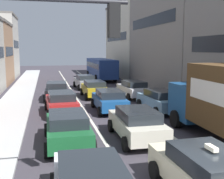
{
  "coord_description": "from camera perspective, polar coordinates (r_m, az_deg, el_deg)",
  "views": [
    {
      "loc": [
        -4.24,
        -6.02,
        4.24
      ],
      "look_at": [
        0.0,
        12.0,
        1.6
      ],
      "focal_mm": 45.21,
      "sensor_mm": 36.0,
      "label": 1
    }
  ],
  "objects": [
    {
      "name": "sidewalk_left",
      "position": [
        26.47,
        -18.4,
        -1.36
      ],
      "size": [
        2.6,
        64.0,
        0.14
      ],
      "primitive_type": "cube",
      "color": "#B4B4B4",
      "rests_on": "ground"
    },
    {
      "name": "lane_stripe_left",
      "position": [
        26.49,
        -7.56,
        -1.15
      ],
      "size": [
        0.16,
        60.0,
        0.01
      ],
      "primitive_type": "cube",
      "color": "silver",
      "rests_on": "ground"
    },
    {
      "name": "lane_stripe_right",
      "position": [
        27.03,
        -0.37,
        -0.9
      ],
      "size": [
        0.16,
        60.0,
        0.01
      ],
      "primitive_type": "cube",
      "color": "silver",
      "rests_on": "ground"
    },
    {
      "name": "building_row_right",
      "position": [
        32.5,
        12.79,
        10.51
      ],
      "size": [
        7.2,
        43.9,
        13.23
      ],
      "rotation": [
        0.0,
        0.0,
        -1.57
      ],
      "color": "beige",
      "rests_on": "ground"
    },
    {
      "name": "traffic_light_pole",
      "position": [
        7.01,
        -14.99,
        4.35
      ],
      "size": [
        3.58,
        0.38,
        5.5
      ],
      "color": "#2D2D33",
      "rests_on": "ground"
    },
    {
      "name": "taxi_centre_lane_front",
      "position": [
        8.64,
        18.65,
        -15.82
      ],
      "size": [
        2.1,
        4.32,
        1.66
      ],
      "rotation": [
        0.0,
        0.0,
        1.58
      ],
      "color": "beige",
      "rests_on": "ground"
    },
    {
      "name": "sedan_centre_lane_second",
      "position": [
        13.42,
        5.01,
        -6.79
      ],
      "size": [
        2.11,
        4.32,
        1.49
      ],
      "rotation": [
        0.0,
        0.0,
        1.56
      ],
      "color": "beige",
      "rests_on": "ground"
    },
    {
      "name": "wagon_left_lane_second",
      "position": [
        12.79,
        -8.97,
        -7.62
      ],
      "size": [
        2.07,
        4.3,
        1.49
      ],
      "rotation": [
        0.0,
        0.0,
        1.57
      ],
      "color": "#19592D",
      "rests_on": "ground"
    },
    {
      "name": "hatchback_centre_lane_third",
      "position": [
        19.43,
        -0.55,
        -2.09
      ],
      "size": [
        2.11,
        4.33,
        1.49
      ],
      "rotation": [
        0.0,
        0.0,
        1.56
      ],
      "color": "#194C8C",
      "rests_on": "ground"
    },
    {
      "name": "sedan_left_lane_third",
      "position": [
        18.86,
        -10.19,
        -2.54
      ],
      "size": [
        2.22,
        4.38,
        1.49
      ],
      "rotation": [
        0.0,
        0.0,
        1.62
      ],
      "color": "#A51E1E",
      "rests_on": "ground"
    },
    {
      "name": "coupe_centre_lane_fourth",
      "position": [
        25.13,
        -3.62,
        0.23
      ],
      "size": [
        2.09,
        4.32,
        1.49
      ],
      "rotation": [
        0.0,
        0.0,
        1.58
      ],
      "color": "#B29319",
      "rests_on": "ground"
    },
    {
      "name": "sedan_left_lane_fourth",
      "position": [
        24.51,
        -11.12,
        -0.11
      ],
      "size": [
        2.24,
        4.39,
        1.49
      ],
      "rotation": [
        0.0,
        0.0,
        1.52
      ],
      "color": "black",
      "rests_on": "ground"
    },
    {
      "name": "sedan_centre_lane_fifth",
      "position": [
        30.86,
        -5.49,
        1.68
      ],
      "size": [
        2.27,
        4.4,
        1.49
      ],
      "rotation": [
        0.0,
        0.0,
        1.63
      ],
      "color": "gray",
      "rests_on": "ground"
    },
    {
      "name": "sedan_right_lane_behind_truck",
      "position": [
        19.66,
        9.7,
        -2.09
      ],
      "size": [
        2.22,
        4.38,
        1.49
      ],
      "rotation": [
        0.0,
        0.0,
        1.62
      ],
      "color": "#759EB7",
      "rests_on": "ground"
    },
    {
      "name": "wagon_right_lane_far",
      "position": [
        24.98,
        4.36,
        0.17
      ],
      "size": [
        2.22,
        4.38,
        1.49
      ],
      "rotation": [
        0.0,
        0.0,
        1.62
      ],
      "color": "silver",
      "rests_on": "ground"
    },
    {
      "name": "bus_mid_queue_primary",
      "position": [
        39.77,
        -2.25,
        4.54
      ],
      "size": [
        2.83,
        10.51,
        2.9
      ],
      "rotation": [
        0.0,
        0.0,
        1.57
      ],
      "color": "navy",
      "rests_on": "ground"
    }
  ]
}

